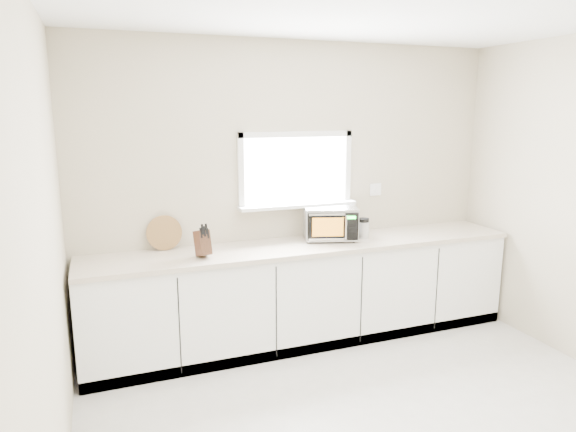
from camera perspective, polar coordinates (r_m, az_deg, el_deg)
name	(u,v)px	position (r m, az deg, el deg)	size (l,w,h in m)	color
back_wall	(295,190)	(4.77, 0.80, 2.94)	(4.00, 0.17, 2.70)	beige
cabinets	(307,294)	(4.74, 2.09, -8.68)	(3.92, 0.60, 0.88)	white
countertop	(307,246)	(4.59, 2.18, -3.34)	(3.92, 0.64, 0.04)	beige
microwave	(330,222)	(4.73, 4.71, -0.68)	(0.56, 0.49, 0.30)	black
knife_block	(203,242)	(4.21, -9.47, -2.91)	(0.12, 0.21, 0.28)	#4E2B1C
cutting_board	(164,233)	(4.48, -13.59, -1.82)	(0.30, 0.30, 0.02)	olive
coffee_grinder	(363,228)	(4.83, 8.36, -1.31)	(0.11, 0.11, 0.19)	#B4B7BC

